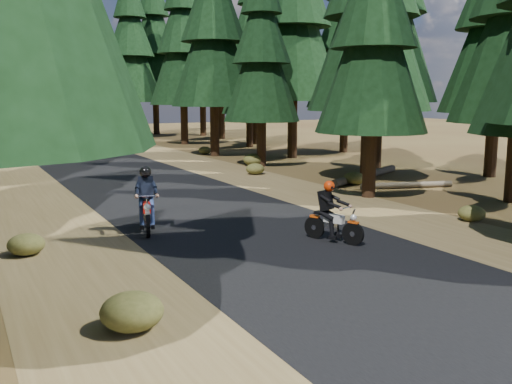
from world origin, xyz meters
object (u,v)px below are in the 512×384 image
(log_far, at_px, (407,185))
(rider_lead, at_px, (334,222))
(rider_follow, at_px, (147,211))
(log_near, at_px, (366,175))

(log_far, distance_m, rider_lead, 9.07)
(rider_follow, bearing_deg, log_near, -140.69)
(log_far, relative_size, rider_follow, 1.86)
(rider_lead, bearing_deg, log_near, -155.97)
(log_far, bearing_deg, rider_follow, -151.06)
(rider_lead, xyz_separation_m, rider_follow, (-3.68, 3.12, 0.07))
(log_near, relative_size, log_far, 1.60)
(log_near, distance_m, log_far, 2.71)
(log_near, distance_m, rider_follow, 12.24)
(log_far, xyz_separation_m, rider_follow, (-10.97, -2.27, 0.45))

